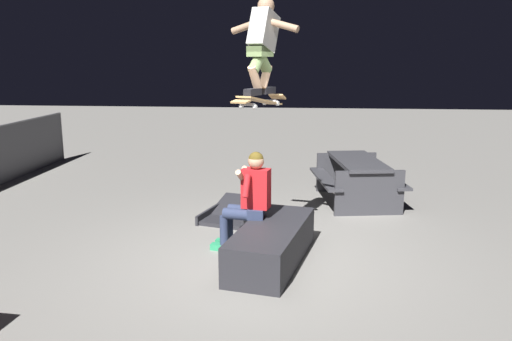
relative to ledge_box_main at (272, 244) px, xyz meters
The scene contains 7 objects.
ground_plane 0.28m from the ledge_box_main, 69.97° to the left, with size 40.00×40.00×0.00m, color gray.
ledge_box_main is the anchor object (origin of this frame).
person_sitting_on_ledge 0.69m from the ledge_box_main, 42.63° to the left, with size 0.59×0.78×1.30m.
skateboard 1.73m from the ledge_box_main, 33.17° to the left, with size 1.01×0.59×0.16m.
skater_airborne 2.41m from the ledge_box_main, 25.21° to the left, with size 0.63×0.84×1.12m.
kicker_ramp 1.91m from the ledge_box_main, 22.41° to the left, with size 1.27×0.99×0.31m.
picnic_table_back 3.11m from the ledge_box_main, 24.09° to the right, with size 1.90×1.60×0.75m.
Camera 1 is at (-5.95, -0.53, 2.43)m, focal length 36.28 mm.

